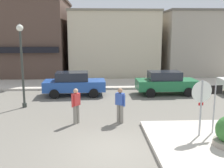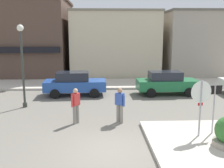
% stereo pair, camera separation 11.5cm
% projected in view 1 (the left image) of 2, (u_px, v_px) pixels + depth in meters
% --- Properties ---
extents(ground_plane, '(160.00, 160.00, 0.00)m').
position_uv_depth(ground_plane, '(114.00, 150.00, 9.11)').
color(ground_plane, '#6B665B').
extents(kerb_far, '(80.00, 4.00, 0.15)m').
position_uv_depth(kerb_far, '(105.00, 84.00, 21.06)').
color(kerb_far, beige).
rests_on(kerb_far, ground).
extents(stop_sign, '(0.81, 0.14, 2.30)m').
position_uv_depth(stop_sign, '(201.00, 101.00, 9.81)').
color(stop_sign, '#9E9EA3').
rests_on(stop_sign, ground).
extents(one_way_sign, '(0.60, 0.10, 2.10)m').
position_uv_depth(one_way_sign, '(214.00, 104.00, 10.12)').
color(one_way_sign, '#9E9EA3').
rests_on(one_way_sign, ground).
extents(lamp_post, '(0.36, 0.36, 4.54)m').
position_uv_depth(lamp_post, '(21.00, 54.00, 13.97)').
color(lamp_post, '#333833').
rests_on(lamp_post, ground).
extents(parked_car_nearest, '(4.06, 1.99, 1.56)m').
position_uv_depth(parked_car_nearest, '(74.00, 83.00, 17.24)').
color(parked_car_nearest, '#234C9E').
rests_on(parked_car_nearest, ground).
extents(parked_car_second, '(4.03, 1.93, 1.56)m').
position_uv_depth(parked_car_second, '(166.00, 82.00, 17.56)').
color(parked_car_second, '#1E6B3D').
rests_on(parked_car_second, ground).
extents(pedestrian_crossing_near, '(0.40, 0.49, 1.61)m').
position_uv_depth(pedestrian_crossing_near, '(76.00, 105.00, 11.72)').
color(pedestrian_crossing_near, gray).
rests_on(pedestrian_crossing_near, ground).
extents(pedestrian_crossing_far, '(0.47, 0.43, 1.61)m').
position_uv_depth(pedestrian_crossing_far, '(120.00, 104.00, 11.81)').
color(pedestrian_crossing_far, gray).
rests_on(pedestrian_crossing_far, ground).
extents(building_corner_shop, '(8.41, 9.58, 7.41)m').
position_uv_depth(building_corner_shop, '(26.00, 37.00, 26.40)').
color(building_corner_shop, brown).
rests_on(building_corner_shop, ground).
extents(building_storefront_left_near, '(8.41, 7.20, 6.18)m').
position_uv_depth(building_storefront_left_near, '(113.00, 44.00, 26.40)').
color(building_storefront_left_near, beige).
rests_on(building_storefront_left_near, ground).
extents(building_storefront_left_mid, '(5.65, 7.44, 6.19)m').
position_uv_depth(building_storefront_left_mid, '(188.00, 43.00, 26.52)').
color(building_storefront_left_mid, '#9E9384').
rests_on(building_storefront_left_mid, ground).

